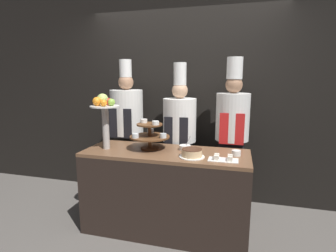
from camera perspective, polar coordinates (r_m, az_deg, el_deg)
The scene contains 12 objects.
ground_plane at distance 2.83m, azimuth -2.36°, elevation -24.70°, with size 14.00×14.00×0.00m, color #5B5651.
wall_back at distance 3.53m, azimuth 3.52°, elevation 6.71°, with size 10.00×0.06×2.80m.
buffet_counter at distance 2.87m, azimuth -0.53°, elevation -14.02°, with size 1.70×0.62×0.88m.
tiered_stand at distance 2.78m, azimuth -4.00°, elevation -1.78°, with size 0.42×0.42×0.31m.
fruit_pedestal at distance 2.84m, azimuth -13.71°, elevation 3.34°, with size 0.30×0.30×0.59m.
cake_round at distance 2.53m, azimuth 5.22°, elevation -5.90°, with size 0.25×0.25×0.08m.
cup_white at distance 2.66m, azimuth 14.64°, elevation -5.70°, with size 0.09×0.09×0.05m.
cake_square_tray at distance 2.49m, azimuth 11.94°, elevation -6.91°, with size 0.27×0.15×0.05m.
serving_bowl_far at distance 2.77m, azimuth 3.71°, elevation -4.70°, with size 0.12×0.12×0.15m.
chef_left at distance 3.42m, azimuth -8.89°, elevation -0.25°, with size 0.41×0.41×1.85m.
chef_center_left at distance 3.21m, azimuth 2.51°, elevation -1.71°, with size 0.40×0.40×1.81m.
chef_center_right at distance 3.13m, azimuth 13.73°, elevation -1.22°, with size 0.38×0.38×1.86m.
Camera 1 is at (0.70, -2.21, 1.63)m, focal length 28.00 mm.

